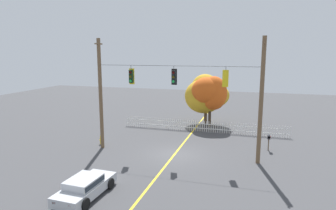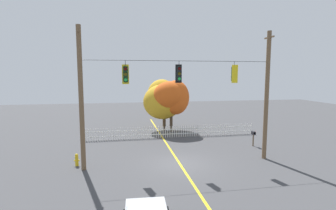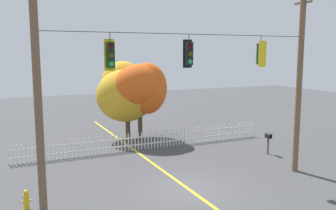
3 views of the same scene
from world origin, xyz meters
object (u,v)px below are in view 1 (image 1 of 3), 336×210
(traffic_signal_eastbound_side, at_px, (226,78))
(autumn_maple_near_fence, at_px, (206,94))
(traffic_signal_southbound_primary, at_px, (131,76))
(autumn_maple_mid, at_px, (210,92))
(traffic_signal_westbound_side, at_px, (174,77))
(parked_car, at_px, (85,186))
(roadside_mailbox, at_px, (269,138))
(fire_hydrant, at_px, (101,140))

(traffic_signal_eastbound_side, bearing_deg, autumn_maple_near_fence, 105.88)
(traffic_signal_southbound_primary, xyz_separation_m, traffic_signal_eastbound_side, (7.35, -0.02, 0.03))
(traffic_signal_southbound_primary, bearing_deg, traffic_signal_eastbound_side, -0.16)
(autumn_maple_near_fence, height_order, autumn_maple_mid, autumn_maple_near_fence)
(traffic_signal_westbound_side, xyz_separation_m, parked_car, (-2.93, -8.05, -5.54))
(parked_car, height_order, roadside_mailbox, roadside_mailbox)
(traffic_signal_southbound_primary, xyz_separation_m, fire_hydrant, (-3.32, 0.79, -5.69))
(autumn_maple_near_fence, distance_m, roadside_mailbox, 10.14)
(traffic_signal_southbound_primary, relative_size, traffic_signal_westbound_side, 1.04)
(traffic_signal_westbound_side, relative_size, autumn_maple_mid, 0.26)
(autumn_maple_near_fence, height_order, roadside_mailbox, autumn_maple_near_fence)
(traffic_signal_westbound_side, xyz_separation_m, fire_hydrant, (-6.80, 0.79, -5.74))
(traffic_signal_eastbound_side, relative_size, fire_hydrant, 1.75)
(traffic_signal_southbound_primary, relative_size, parked_car, 0.36)
(autumn_maple_mid, distance_m, parked_car, 18.34)
(traffic_signal_westbound_side, bearing_deg, roadside_mailbox, 23.38)
(autumn_maple_mid, relative_size, roadside_mailbox, 4.20)
(fire_hydrant, distance_m, roadside_mailbox, 14.25)
(autumn_maple_mid, bearing_deg, fire_hydrant, -133.60)
(parked_car, bearing_deg, fire_hydrant, 113.69)
(traffic_signal_southbound_primary, distance_m, parked_car, 9.76)
(parked_car, xyz_separation_m, fire_hydrant, (-3.88, 8.84, -0.19))
(autumn_maple_mid, xyz_separation_m, fire_hydrant, (-8.26, -8.68, -3.42))
(traffic_signal_southbound_primary, distance_m, fire_hydrant, 6.64)
(fire_hydrant, height_order, roadside_mailbox, roadside_mailbox)
(traffic_signal_southbound_primary, relative_size, fire_hydrant, 1.80)
(traffic_signal_westbound_side, distance_m, autumn_maple_mid, 9.85)
(traffic_signal_eastbound_side, height_order, autumn_maple_mid, traffic_signal_eastbound_side)
(parked_car, xyz_separation_m, roadside_mailbox, (10.16, 11.17, 0.46))
(traffic_signal_eastbound_side, xyz_separation_m, roadside_mailbox, (3.37, 3.15, -5.07))
(traffic_signal_southbound_primary, bearing_deg, autumn_maple_mid, 62.45)
(fire_hydrant, bearing_deg, traffic_signal_southbound_primary, -13.40)
(traffic_signal_westbound_side, height_order, fire_hydrant, traffic_signal_westbound_side)
(traffic_signal_southbound_primary, xyz_separation_m, autumn_maple_near_fence, (4.31, 10.64, -2.70))
(parked_car, height_order, fire_hydrant, parked_car)
(traffic_signal_eastbound_side, bearing_deg, parked_car, -130.23)
(traffic_signal_westbound_side, bearing_deg, autumn_maple_near_fence, 85.53)
(traffic_signal_westbound_side, height_order, autumn_maple_near_fence, traffic_signal_westbound_side)
(traffic_signal_westbound_side, relative_size, roadside_mailbox, 1.10)
(autumn_maple_near_fence, bearing_deg, traffic_signal_westbound_side, -94.47)
(autumn_maple_near_fence, distance_m, autumn_maple_mid, 1.40)
(autumn_maple_near_fence, relative_size, parked_car, 1.34)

